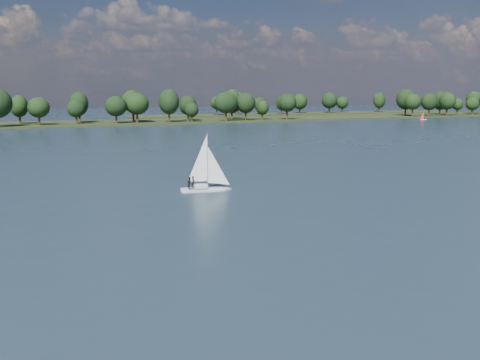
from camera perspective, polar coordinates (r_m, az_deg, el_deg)
name	(u,v)px	position (r m, az deg, el deg)	size (l,w,h in m)	color
ground	(83,153)	(124.84, -16.44, 2.80)	(700.00, 700.00, 0.00)	#233342
far_shore	(37,125)	(235.79, -20.80, 5.48)	(660.00, 40.00, 1.50)	black
far_shore_back	(306,114)	(334.91, 7.01, 6.98)	(220.00, 30.00, 1.40)	black
sailboat	(203,174)	(72.99, -3.97, 0.59)	(6.57, 2.90, 8.36)	silver
dinghy_orange	(424,117)	(280.84, 18.99, 6.33)	(3.08, 2.53, 4.66)	white
treeline	(21,106)	(231.05, -22.34, 7.35)	(562.98, 74.16, 18.38)	black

